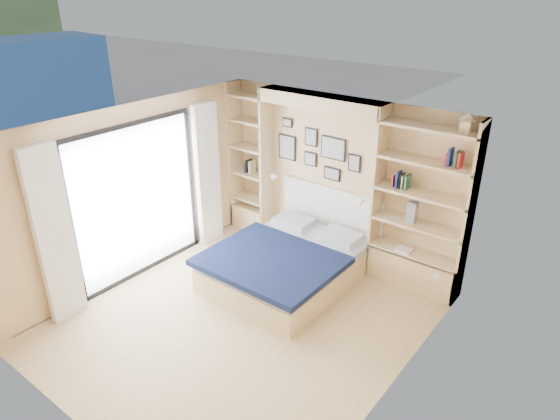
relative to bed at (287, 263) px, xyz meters
The scene contains 9 objects.
ground 1.12m from the bed, 83.03° to the right, with size 4.50×4.50×0.00m, color tan.
room_shell 0.94m from the bed, 119.96° to the left, with size 4.50×4.50×4.50m.
bed is the anchor object (origin of this frame).
photo_gallery 1.78m from the bed, 105.64° to the left, with size 1.48×0.02×0.82m.
reading_lamps 1.24m from the bed, 100.35° to the left, with size 1.92×0.12×0.15m.
shelf_decor 2.06m from the bed, 40.06° to the left, with size 3.60×0.23×2.03m.
deck 3.64m from the bed, 162.69° to the right, with size 3.20×4.00×0.05m, color #746555.
deck_chair 3.84m from the bed, 169.95° to the right, with size 0.59×0.83×0.77m.
shipping_container 12.51m from the bed, 169.91° to the left, with size 2.24×5.60×2.33m, color navy.
Camera 1 is at (3.55, -3.84, 3.99)m, focal length 32.00 mm.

